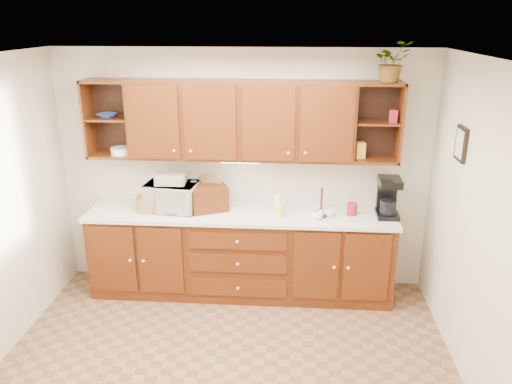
% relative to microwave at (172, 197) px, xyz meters
% --- Properties ---
extents(floor, '(4.00, 4.00, 0.00)m').
position_rel_microwave_xyz_m(floor, '(0.73, -1.47, -1.09)').
color(floor, brown).
rests_on(floor, ground).
extents(ceiling, '(4.00, 4.00, 0.00)m').
position_rel_microwave_xyz_m(ceiling, '(0.73, -1.47, 1.51)').
color(ceiling, white).
rests_on(ceiling, back_wall).
extents(back_wall, '(4.00, 0.00, 4.00)m').
position_rel_microwave_xyz_m(back_wall, '(0.73, 0.28, 0.21)').
color(back_wall, beige).
rests_on(back_wall, floor).
extents(right_wall, '(0.00, 3.50, 3.50)m').
position_rel_microwave_xyz_m(right_wall, '(2.73, -1.47, 0.21)').
color(right_wall, beige).
rests_on(right_wall, floor).
extents(base_cabinets, '(3.20, 0.60, 0.90)m').
position_rel_microwave_xyz_m(base_cabinets, '(0.73, -0.02, -0.64)').
color(base_cabinets, '#351906').
rests_on(base_cabinets, floor).
extents(countertop, '(3.24, 0.64, 0.04)m').
position_rel_microwave_xyz_m(countertop, '(0.73, -0.03, -0.17)').
color(countertop, silver).
rests_on(countertop, base_cabinets).
extents(upper_cabinets, '(3.20, 0.33, 0.80)m').
position_rel_microwave_xyz_m(upper_cabinets, '(0.74, 0.12, 0.80)').
color(upper_cabinets, '#351906').
rests_on(upper_cabinets, back_wall).
extents(undercabinet_light, '(0.40, 0.05, 0.02)m').
position_rel_microwave_xyz_m(undercabinet_light, '(0.73, 0.06, 0.38)').
color(undercabinet_light, white).
rests_on(undercabinet_light, upper_cabinets).
extents(framed_picture, '(0.03, 0.24, 0.30)m').
position_rel_microwave_xyz_m(framed_picture, '(2.71, -0.57, 0.76)').
color(framed_picture, black).
rests_on(framed_picture, right_wall).
extents(wicker_basket, '(0.29, 0.29, 0.15)m').
position_rel_microwave_xyz_m(wicker_basket, '(-0.25, -0.04, -0.07)').
color(wicker_basket, olive).
rests_on(wicker_basket, countertop).
extents(microwave, '(0.57, 0.42, 0.30)m').
position_rel_microwave_xyz_m(microwave, '(0.00, 0.00, 0.00)').
color(microwave, '#EEEACE').
rests_on(microwave, countertop).
extents(towel_stack, '(0.31, 0.24, 0.09)m').
position_rel_microwave_xyz_m(towel_stack, '(0.00, 0.00, 0.19)').
color(towel_stack, '#DED268').
rests_on(towel_stack, microwave).
extents(wine_bottle, '(0.08, 0.08, 0.30)m').
position_rel_microwave_xyz_m(wine_bottle, '(0.22, 0.08, 0.00)').
color(wine_bottle, black).
rests_on(wine_bottle, countertop).
extents(woven_tray, '(0.37, 0.21, 0.36)m').
position_rel_microwave_xyz_m(woven_tray, '(0.37, 0.15, -0.14)').
color(woven_tray, olive).
rests_on(woven_tray, countertop).
extents(bread_box, '(0.44, 0.37, 0.27)m').
position_rel_microwave_xyz_m(bread_box, '(0.39, 0.00, -0.02)').
color(bread_box, '#351906').
rests_on(bread_box, countertop).
extents(mug_tree, '(0.25, 0.26, 0.31)m').
position_rel_microwave_xyz_m(mug_tree, '(1.57, -0.07, -0.10)').
color(mug_tree, '#351906').
rests_on(mug_tree, countertop).
extents(canister_red, '(0.13, 0.13, 0.13)m').
position_rel_microwave_xyz_m(canister_red, '(1.89, -0.01, -0.08)').
color(canister_red, maroon).
rests_on(canister_red, countertop).
extents(canister_white, '(0.11, 0.11, 0.20)m').
position_rel_microwave_xyz_m(canister_white, '(1.13, -0.03, -0.05)').
color(canister_white, white).
rests_on(canister_white, countertop).
extents(canister_yellow, '(0.11, 0.11, 0.10)m').
position_rel_microwave_xyz_m(canister_yellow, '(1.15, -0.09, -0.10)').
color(canister_yellow, yellow).
rests_on(canister_yellow, countertop).
extents(coffee_maker, '(0.22, 0.29, 0.41)m').
position_rel_microwave_xyz_m(coffee_maker, '(2.25, 0.00, 0.05)').
color(coffee_maker, black).
rests_on(coffee_maker, countertop).
extents(bowl_stack, '(0.24, 0.24, 0.05)m').
position_rel_microwave_xyz_m(bowl_stack, '(-0.65, 0.09, 0.84)').
color(bowl_stack, navy).
rests_on(bowl_stack, upper_cabinets).
extents(plate_stack, '(0.28, 0.28, 0.07)m').
position_rel_microwave_xyz_m(plate_stack, '(-0.53, 0.09, 0.47)').
color(plate_stack, white).
rests_on(plate_stack, upper_cabinets).
extents(pantry_box_yellow, '(0.11, 0.10, 0.17)m').
position_rel_microwave_xyz_m(pantry_box_yellow, '(1.95, 0.10, 0.52)').
color(pantry_box_yellow, yellow).
rests_on(pantry_box_yellow, upper_cabinets).
extents(pantry_box_red, '(0.10, 0.09, 0.12)m').
position_rel_microwave_xyz_m(pantry_box_red, '(2.25, 0.08, 0.87)').
color(pantry_box_red, maroon).
rests_on(pantry_box_red, upper_cabinets).
extents(potted_plant, '(0.44, 0.42, 0.39)m').
position_rel_microwave_xyz_m(potted_plant, '(2.18, 0.06, 1.40)').
color(potted_plant, '#999999').
rests_on(potted_plant, upper_cabinets).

